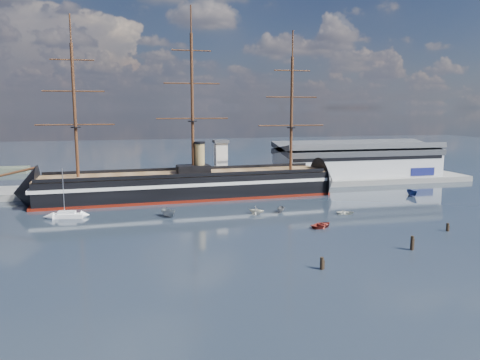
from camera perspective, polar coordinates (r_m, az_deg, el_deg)
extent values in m
plane|color=#1C2733|center=(129.38, -0.69, -3.62)|extent=(600.00, 600.00, 0.00)
cube|color=slate|center=(166.05, -0.16, -0.85)|extent=(180.00, 18.00, 2.00)
cube|color=#B7BABC|center=(185.86, 14.07, 2.10)|extent=(62.00, 20.00, 10.00)
cube|color=#3F4247|center=(185.32, 14.14, 3.82)|extent=(63.00, 21.00, 2.00)
cube|color=silver|center=(160.35, -2.34, 2.05)|extent=(4.00, 4.00, 14.00)
cube|color=#3F4247|center=(159.65, -2.36, 4.72)|extent=(5.00, 5.00, 1.00)
cube|color=black|center=(146.17, -6.47, -0.64)|extent=(88.55, 19.39, 7.00)
cube|color=silver|center=(145.98, -6.47, -0.17)|extent=(90.56, 19.71, 1.00)
cube|color=#601309|center=(146.81, -6.44, -2.05)|extent=(90.56, 19.67, 0.90)
cone|color=black|center=(147.77, -24.65, -1.41)|extent=(14.60, 16.21, 15.68)
cone|color=black|center=(158.90, 10.40, -0.08)|extent=(11.60, 16.09, 15.68)
cube|color=brown|center=(145.63, -6.49, 0.76)|extent=(88.50, 18.11, 0.40)
cube|color=black|center=(145.71, -5.72, 1.33)|extent=(10.22, 6.38, 2.50)
cylinder|color=#9B834C|center=(145.59, -4.96, 2.72)|extent=(3.20, 3.20, 9.00)
cylinder|color=#381E0F|center=(148.15, -26.86, 0.54)|extent=(17.77, 1.39, 4.43)
cylinder|color=#381E0F|center=(143.70, -19.50, 7.89)|extent=(0.90, 0.90, 38.00)
cylinder|color=#381E0F|center=(144.50, -5.84, 9.14)|extent=(0.90, 0.90, 42.00)
cylinder|color=#381E0F|center=(152.34, 6.30, 7.98)|extent=(0.90, 0.90, 36.00)
cube|color=white|center=(127.45, -20.33, -4.12)|extent=(8.31, 3.67, 1.07)
cube|color=white|center=(127.27, -20.35, -3.74)|extent=(4.51, 2.41, 0.86)
cylinder|color=#B2B2B7|center=(126.29, -20.73, -1.28)|extent=(0.17, 0.17, 11.78)
imported|color=gray|center=(122.12, -8.69, -4.47)|extent=(6.93, 5.07, 2.62)
imported|color=#A23126|center=(112.08, 9.98, -5.71)|extent=(3.05, 3.97, 1.73)
imported|color=slate|center=(125.90, 5.00, -4.00)|extent=(5.09, 4.02, 1.95)
imported|color=white|center=(124.13, 2.00, -4.16)|extent=(5.88, 7.01, 2.39)
imported|color=silver|center=(126.79, 12.73, -4.10)|extent=(1.74, 3.04, 1.33)
imported|color=navy|center=(159.06, 20.22, -1.83)|extent=(6.04, 2.34, 2.40)
cylinder|color=black|center=(83.97, 9.93, -10.68)|extent=(0.64, 0.64, 2.90)
cylinder|color=black|center=(99.33, 20.19, -8.01)|extent=(0.64, 0.64, 3.57)
cylinder|color=black|center=(116.97, 23.95, -5.73)|extent=(0.64, 0.64, 2.60)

